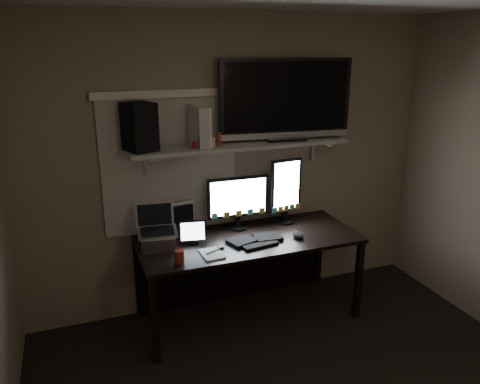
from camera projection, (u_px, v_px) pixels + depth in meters
name	position (u px, v px, depth m)	size (l,w,h in m)	color
back_wall	(233.00, 166.00, 4.01)	(3.60, 3.60, 0.00)	#756354
window_blinds	(170.00, 166.00, 3.80)	(1.10, 0.02, 1.10)	#B1AE9F
desk	(244.00, 251.00, 3.99)	(1.80, 0.75, 0.73)	black
wall_shelf	(241.00, 145.00, 3.79)	(1.80, 0.35, 0.03)	#9D9D99
monitor_landscape	(238.00, 202.00, 3.96)	(0.53, 0.06, 0.47)	black
monitor_portrait	(286.00, 191.00, 4.07)	(0.29, 0.06, 0.59)	black
keyboard	(255.00, 239.00, 3.77)	(0.45, 0.18, 0.03)	black
mouse	(298.00, 236.00, 3.82)	(0.08, 0.12, 0.04)	black
notepad	(212.00, 254.00, 3.52)	(0.15, 0.21, 0.01)	silver
tablet	(192.00, 232.00, 3.69)	(0.22, 0.09, 0.20)	black
file_sorter	(180.00, 218.00, 3.89)	(0.21, 0.10, 0.27)	black
laptop	(157.00, 228.00, 3.59)	(0.30, 0.24, 0.34)	#A8A8AC
cup	(180.00, 257.00, 3.38)	(0.07, 0.07, 0.10)	maroon
sticky_notes	(232.00, 248.00, 3.64)	(0.31, 0.22, 0.00)	gold
tv	(285.00, 100.00, 3.81)	(1.10, 0.20, 0.66)	black
game_console	(200.00, 126.00, 3.62)	(0.08, 0.26, 0.31)	beige
speaker	(139.00, 127.00, 3.47)	(0.20, 0.24, 0.36)	black
bottles	(207.00, 140.00, 3.59)	(0.20, 0.04, 0.12)	#A50F0C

